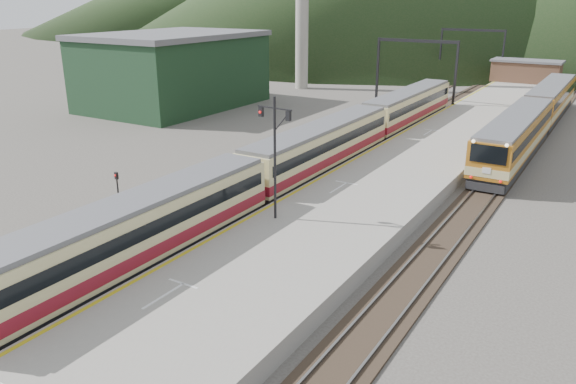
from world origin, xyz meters
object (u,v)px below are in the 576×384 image
Objects in this scene: second_train at (535,116)px; signal_mast at (275,146)px; worker at (99,243)px; main_train at (321,150)px.

signal_mast is (-8.38, -32.17, 3.13)m from second_train.
worker is at bearing -110.12° from second_train.
worker is at bearing -98.97° from main_train.
signal_mast reaches higher than main_train.
second_train is 33.39m from signal_mast.
worker is (-14.39, -39.27, -1.15)m from second_train.
main_train is 33.85× the size of worker.
signal_mast is at bearing -112.51° from worker.
main_train is at bearing -118.70° from second_train.
worker is (-6.00, -7.10, -4.29)m from signal_mast.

